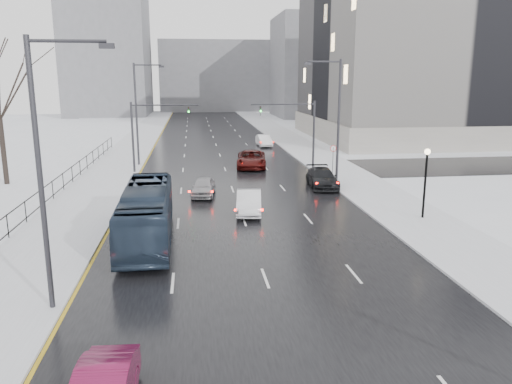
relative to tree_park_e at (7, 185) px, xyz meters
name	(u,v)px	position (x,y,z in m)	size (l,w,h in m)	color
road	(219,153)	(18.20, 16.00, 0.02)	(16.00, 150.00, 0.04)	black
cross_road	(226,171)	(18.20, 4.00, 0.02)	(130.00, 10.00, 0.04)	black
sidewalk_left	(127,154)	(7.70, 16.00, 0.08)	(5.00, 150.00, 0.16)	silver
sidewalk_right	(306,151)	(28.70, 16.00, 0.08)	(5.00, 150.00, 0.16)	silver
park_strip	(41,156)	(-1.80, 16.00, 0.06)	(14.00, 150.00, 0.12)	white
tree_park_e	(7,185)	(0.00, 0.00, 0.00)	(9.45, 9.45, 13.50)	black
iron_fence	(14,219)	(5.20, -14.00, 0.91)	(0.06, 70.00, 1.30)	black
streetlight_r_mid	(336,117)	(26.37, -4.00, 5.62)	(2.95, 0.25, 10.00)	#2D2D33
streetlight_l_near	(46,164)	(10.03, -24.00, 5.62)	(2.95, 0.25, 10.00)	#2D2D33
streetlight_l_far	(139,109)	(10.03, 8.00, 5.62)	(2.95, 0.25, 10.00)	#2D2D33
lamppost_r_mid	(426,173)	(29.20, -14.00, 2.94)	(0.36, 0.36, 4.28)	black
mast_signal_right	(303,127)	(25.53, 4.00, 4.11)	(6.10, 0.33, 6.50)	#2D2D33
mast_signal_left	(144,129)	(10.87, 4.00, 4.11)	(6.10, 0.33, 6.50)	#2D2D33
no_uturn_sign	(333,151)	(27.40, 0.00, 2.30)	(0.60, 0.06, 2.70)	#2D2D33
civic_building	(456,59)	(53.20, 28.00, 11.21)	(41.00, 31.00, 24.80)	gray
bldg_far_right	(329,67)	(46.20, 71.00, 11.00)	(24.00, 20.00, 22.00)	slate
bldg_far_left	(108,54)	(-3.80, 81.00, 14.00)	(18.00, 22.00, 28.00)	slate
bldg_far_center	(217,76)	(22.20, 96.00, 9.00)	(30.00, 18.00, 18.00)	slate
bus	(147,214)	(12.67, -16.00, 1.51)	(2.48, 10.58, 2.95)	#212F41
sedan_center_near	(203,187)	(15.90, -5.92, 0.72)	(1.61, 3.99, 1.36)	#939397
sedan_right_near	(249,202)	(18.70, -11.19, 0.77)	(1.55, 4.44, 1.46)	white
sedan_right_cross	(251,159)	(20.82, 5.55, 0.87)	(2.75, 5.96, 1.66)	#3E0C0A
sedan_right_far	(322,178)	(25.40, -4.07, 0.79)	(2.09, 5.14, 1.49)	black
sedan_right_distant	(264,141)	(24.24, 20.88, 0.76)	(1.53, 4.38, 1.44)	white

